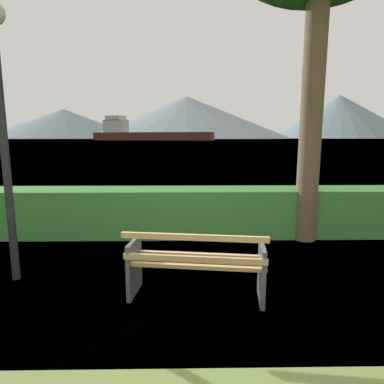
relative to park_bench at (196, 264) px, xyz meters
The scene contains 7 objects.
ground_plane 0.43m from the park_bench, 82.33° to the left, with size 1400.00×1400.00×0.00m, color olive.
water_surface 308.78m from the park_bench, 90.00° to the left, with size 620.00×620.00×0.00m, color #7A99A8.
park_bench is the anchor object (origin of this frame).
hedge_row 2.63m from the park_bench, 89.83° to the left, with size 8.71×0.85×0.92m, color #387A33.
lamp_post 3.20m from the park_bench, 166.71° to the left, with size 0.30×0.30×3.53m.
cargo_ship_large 206.19m from the park_bench, 97.63° to the left, with size 76.55×32.88×15.30m.
distant_hills 565.90m from the park_bench, 84.49° to the left, with size 724.28×349.88×77.21m.
Camera 1 is at (-0.12, -3.73, 1.91)m, focal length 30.62 mm.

